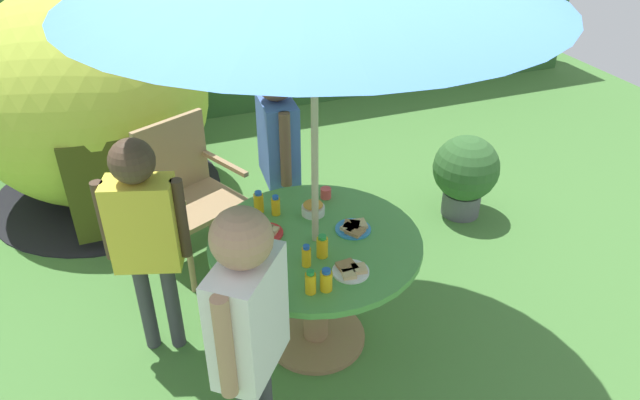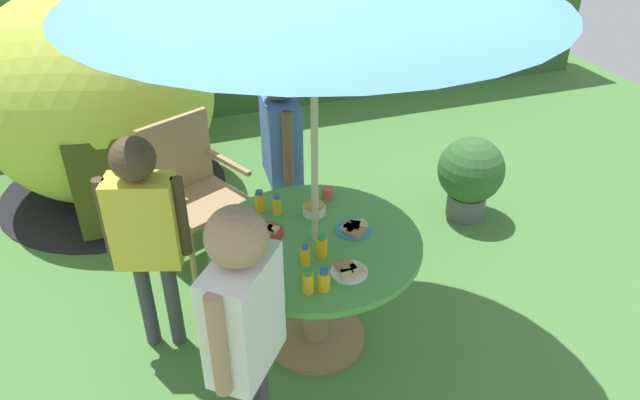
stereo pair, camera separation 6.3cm
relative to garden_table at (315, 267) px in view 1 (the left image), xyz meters
The scene contains 22 objects.
ground_plane 0.55m from the garden_table, ahead, with size 10.00×10.00×0.02m, color #477A38.
hedge_backdrop 3.73m from the garden_table, 90.00° to the left, with size 9.00×0.70×1.76m, color #33602D.
garden_table is the anchor object (origin of this frame).
wooden_chair 1.20m from the garden_table, 115.71° to the left, with size 0.69×0.67×1.01m.
dome_tent 2.45m from the garden_table, 115.37° to the left, with size 1.86×1.86×1.68m.
potted_plant 1.78m from the garden_table, 29.66° to the left, with size 0.50×0.50×0.66m.
child_in_blue_shirt 0.94m from the garden_table, 85.69° to the left, with size 0.24×0.48×1.42m.
child_in_yellow_shirt 0.94m from the garden_table, 162.34° to the left, with size 0.44×0.29×1.34m.
child_in_white_shirt 0.91m from the garden_table, 129.10° to the right, with size 0.39×0.42×1.43m.
snack_bowl 0.34m from the garden_table, 72.60° to the left, with size 0.13×0.13×0.08m.
plate_far_right 0.30m from the garden_table, ahead, with size 0.20×0.20×0.03m.
plate_center_back 0.46m from the garden_table, 160.49° to the right, with size 0.23×0.23×0.03m.
plate_near_right 0.39m from the garden_table, 78.03° to the right, with size 0.19×0.19×0.03m.
plate_mid_left 0.34m from the garden_table, 149.18° to the left, with size 0.20×0.20×0.03m.
juice_bottle_near_left 0.49m from the garden_table, 113.14° to the right, with size 0.05×0.05×0.13m.
juice_bottle_far_left 0.48m from the garden_table, 102.90° to the right, with size 0.06×0.06×0.12m.
juice_bottle_center_front 0.33m from the garden_table, 121.43° to the right, with size 0.05×0.05×0.12m.
juice_bottle_mid_right 0.29m from the garden_table, 96.32° to the right, with size 0.06×0.06×0.13m.
juice_bottle_front_edge 0.49m from the garden_table, 119.23° to the left, with size 0.06×0.06×0.13m.
juice_bottle_back_edge 0.41m from the garden_table, 111.79° to the left, with size 0.05×0.05×0.12m.
juice_bottle_spot_a 0.52m from the garden_table, 153.11° to the left, with size 0.05×0.05×0.10m.
cup_near 0.48m from the garden_table, 61.36° to the left, with size 0.06×0.06×0.06m, color #E04C47.
Camera 1 is at (-0.88, -2.41, 2.59)m, focal length 33.20 mm.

